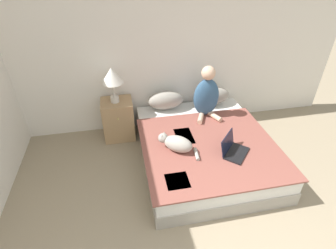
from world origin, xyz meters
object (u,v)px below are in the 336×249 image
at_px(bed, 204,149).
at_px(pillow_near, 166,100).
at_px(nightstand, 118,119).
at_px(pillow_far, 212,96).
at_px(laptop_open, 233,149).
at_px(person_sitting, 207,95).
at_px(cat_tabby, 177,143).
at_px(table_lamp, 112,77).

height_order(bed, pillow_near, pillow_near).
relative_size(pillow_near, nightstand, 0.89).
relative_size(bed, pillow_far, 3.58).
bearing_deg(laptop_open, person_sitting, 46.76).
xyz_separation_m(person_sitting, cat_tabby, (-0.59, -0.72, -0.22)).
relative_size(nightstand, table_lamp, 1.20).
bearing_deg(table_lamp, laptop_open, -40.34).
bearing_deg(person_sitting, bed, -107.36).
distance_m(cat_tabby, laptop_open, 0.69).
relative_size(laptop_open, nightstand, 0.71).
bearing_deg(nightstand, laptop_open, -40.78).
bearing_deg(nightstand, person_sitting, -11.02).
relative_size(bed, cat_tabby, 4.34).
distance_m(person_sitting, laptop_open, 0.94).
bearing_deg(nightstand, pillow_near, 3.29).
distance_m(cat_tabby, table_lamp, 1.28).
height_order(laptop_open, nightstand, laptop_open).
relative_size(pillow_far, nightstand, 0.89).
bearing_deg(person_sitting, nightstand, 168.98).
distance_m(pillow_far, laptop_open, 1.20).
height_order(cat_tabby, laptop_open, laptop_open).
bearing_deg(cat_tabby, table_lamp, -18.58).
bearing_deg(nightstand, pillow_far, 1.64).
bearing_deg(pillow_far, table_lamp, -178.16).
distance_m(pillow_far, table_lamp, 1.56).
xyz_separation_m(laptop_open, nightstand, (-1.33, 1.15, -0.13)).
bearing_deg(laptop_open, pillow_far, 36.11).
height_order(pillow_far, table_lamp, table_lamp).
xyz_separation_m(bed, pillow_near, (-0.37, 0.82, 0.34)).
height_order(pillow_far, laptop_open, pillow_far).
distance_m(laptop_open, nightstand, 1.76).
bearing_deg(table_lamp, cat_tabby, -54.34).
xyz_separation_m(pillow_near, person_sitting, (0.53, -0.29, 0.18)).
xyz_separation_m(cat_tabby, nightstand, (-0.67, 0.96, -0.18)).
bearing_deg(pillow_near, table_lamp, -176.35).
distance_m(bed, laptop_open, 0.50).
bearing_deg(table_lamp, person_sitting, -10.66).
bearing_deg(table_lamp, bed, -34.78).
height_order(cat_tabby, nightstand, nightstand).
height_order(pillow_far, person_sitting, person_sitting).
distance_m(pillow_near, pillow_far, 0.74).
relative_size(cat_tabby, nightstand, 0.73).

